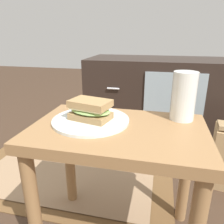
{
  "coord_description": "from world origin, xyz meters",
  "views": [
    {
      "loc": [
        0.12,
        -0.63,
        0.74
      ],
      "look_at": [
        -0.02,
        0.0,
        0.51
      ],
      "focal_mm": 34.97,
      "sensor_mm": 36.0,
      "label": 1
    }
  ],
  "objects_px": {
    "sandwich_front": "(90,110)",
    "beer_glass": "(184,97)",
    "plate": "(91,120)",
    "tv_cabinet": "(155,99)"
  },
  "relations": [
    {
      "from": "tv_cabinet",
      "to": "plate",
      "type": "distance_m",
      "value": 0.96
    },
    {
      "from": "sandwich_front",
      "to": "beer_glass",
      "type": "xyz_separation_m",
      "value": [
        0.3,
        0.09,
        0.04
      ]
    },
    {
      "from": "beer_glass",
      "to": "plate",
      "type": "bearing_deg",
      "value": -162.66
    },
    {
      "from": "tv_cabinet",
      "to": "plate",
      "type": "xyz_separation_m",
      "value": [
        -0.19,
        -0.92,
        0.17
      ]
    },
    {
      "from": "tv_cabinet",
      "to": "beer_glass",
      "type": "bearing_deg",
      "value": -82.22
    },
    {
      "from": "sandwich_front",
      "to": "tv_cabinet",
      "type": "bearing_deg",
      "value": 78.55
    },
    {
      "from": "plate",
      "to": "sandwich_front",
      "type": "height_order",
      "value": "sandwich_front"
    },
    {
      "from": "tv_cabinet",
      "to": "beer_glass",
      "type": "relative_size",
      "value": 5.81
    },
    {
      "from": "sandwich_front",
      "to": "beer_glass",
      "type": "height_order",
      "value": "beer_glass"
    },
    {
      "from": "plate",
      "to": "sandwich_front",
      "type": "distance_m",
      "value": 0.04
    }
  ]
}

